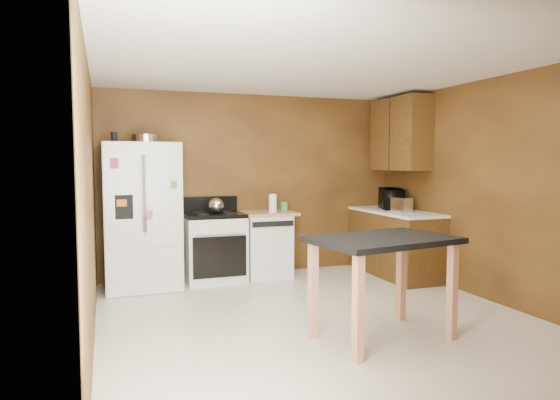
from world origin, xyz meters
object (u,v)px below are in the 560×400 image
kettle (216,206)px  dishwasher (266,244)px  pen_cup (114,137)px  gas_range (214,246)px  toaster (402,205)px  green_canister (284,206)px  microwave (391,200)px  refrigerator (142,216)px  paper_towel (273,203)px  roasting_pan (147,139)px  island (383,253)px

kettle → dishwasher: kettle is taller
pen_cup → gas_range: (1.22, 0.20, -1.40)m
kettle → toaster: bearing=-14.9°
pen_cup → gas_range: pen_cup is taller
green_canister → microwave: (1.47, -0.38, 0.09)m
kettle → dishwasher: 0.89m
refrigerator → gas_range: refrigerator is taller
toaster → paper_towel: bearing=152.3°
green_canister → toaster: size_ratio=0.46×
refrigerator → gas_range: (0.91, 0.06, -0.44)m
paper_towel → pen_cup: bearing=-177.1°
green_canister → toaster: 1.59m
green_canister → microwave: size_ratio=0.24×
roasting_pan → kettle: (0.86, 0.04, -0.85)m
toaster → refrigerator: size_ratio=0.15×
toaster → gas_range: bearing=156.4°
refrigerator → island: refrigerator is taller
kettle → gas_range: bearing=108.4°
microwave → toaster: bearing=-173.3°
toaster → gas_range: size_ratio=0.24×
green_canister → kettle: bearing=-171.5°
green_canister → gas_range: size_ratio=0.11×
green_canister → dishwasher: size_ratio=0.13×
pen_cup → island: (2.17, -2.42, -1.09)m
green_canister → dishwasher: 0.58m
toaster → refrigerator: 3.37m
gas_range → toaster: bearing=-16.0°
green_canister → gas_range: (-1.01, -0.09, -0.49)m
toaster → pen_cup: bearing=164.7°
roasting_pan → dishwasher: (1.56, 0.12, -1.40)m
gas_range → island: 2.80m
roasting_pan → dishwasher: size_ratio=0.44×
microwave → refrigerator: (-3.39, 0.23, -0.14)m
microwave → refrigerator: 3.41m
toaster → island: size_ratio=0.19×
roasting_pan → dishwasher: roasting_pan is taller
paper_towel → island: bearing=-86.2°
refrigerator → green_canister: bearing=4.5°
pen_cup → green_canister: 2.43m
paper_towel → gas_range: bearing=173.0°
roasting_pan → toaster: (3.24, -0.59, -0.85)m
gas_range → microwave: bearing=-6.7°
refrigerator → pen_cup: bearing=-156.0°
microwave → paper_towel: bearing=102.2°
kettle → toaster: size_ratio=0.78×
paper_towel → microwave: bearing=-6.6°
gas_range → paper_towel: bearing=-7.0°
roasting_pan → island: bearing=-54.7°
dishwasher → island: size_ratio=0.66×
roasting_pan → kettle: roasting_pan is taller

